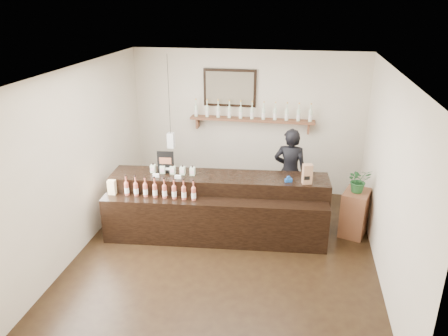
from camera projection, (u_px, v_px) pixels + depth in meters
ground at (226, 252)px, 6.80m from camera, size 5.00×5.00×0.00m
room_shell at (226, 149)px, 6.17m from camera, size 5.00×5.00×5.00m
back_wall_decor at (239, 106)px, 8.35m from camera, size 2.66×0.96×1.69m
counter at (217, 208)px, 7.18m from camera, size 3.60×1.22×1.16m
promo_sign at (166, 162)px, 7.14m from camera, size 0.27×0.04×0.38m
paper_bag at (307, 174)px, 6.76m from camera, size 0.17×0.14×0.31m
tape_dispenser at (288, 180)px, 6.86m from camera, size 0.12×0.08×0.10m
side_cabinet at (355, 213)px, 7.21m from camera, size 0.53×0.62×0.77m
potted_plant at (359, 180)px, 6.99m from camera, size 0.44×0.41×0.40m
shopkeeper at (290, 166)px, 7.74m from camera, size 0.70×0.50×1.81m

